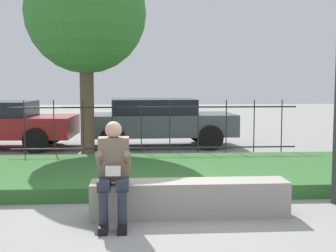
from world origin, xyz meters
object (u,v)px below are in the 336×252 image
(stone_bench, at_px, (190,200))
(car_parked_center, at_px, (158,121))
(person_seated_reader, at_px, (114,168))
(tree_behind_fence, at_px, (86,14))

(stone_bench, xyz_separation_m, car_parked_center, (-0.08, 6.57, 0.50))
(stone_bench, bearing_deg, car_parked_center, 90.73)
(person_seated_reader, height_order, car_parked_center, car_parked_center)
(car_parked_center, bearing_deg, person_seated_reader, -99.62)
(stone_bench, height_order, car_parked_center, car_parked_center)
(person_seated_reader, distance_m, car_parked_center, 6.90)
(stone_bench, relative_size, car_parked_center, 0.63)
(stone_bench, distance_m, car_parked_center, 6.59)
(stone_bench, height_order, tree_behind_fence, tree_behind_fence)
(stone_bench, bearing_deg, person_seated_reader, -164.52)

